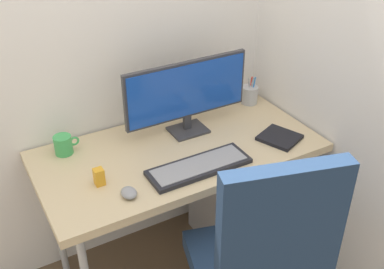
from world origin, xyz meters
The scene contains 11 objects.
ground_plane centered at (0.00, 0.00, 0.00)m, with size 8.00×8.00×0.00m, color brown.
desk centered at (0.00, 0.00, 0.71)m, with size 1.33×0.67×0.76m.
office_chair centered at (0.04, -0.62, 0.58)m, with size 0.61×0.62×1.10m.
filing_cabinet centered at (0.38, 0.02, 0.32)m, with size 0.37×0.47×0.63m.
monitor centered at (0.11, 0.12, 0.97)m, with size 0.64×0.14×0.37m.
keyboard centered at (0.00, -0.19, 0.77)m, with size 0.47×0.16×0.02m.
mouse centered at (-0.34, -0.22, 0.78)m, with size 0.06×0.08×0.03m, color gray.
pen_holder centered at (0.56, 0.21, 0.81)m, with size 0.09×0.09×0.16m.
notebook centered at (0.46, -0.17, 0.77)m, with size 0.17×0.18×0.02m, color black.
coffee_mug centered at (-0.48, 0.22, 0.80)m, with size 0.12×0.08×0.09m.
desk_clamp_accessory centered at (-0.42, -0.08, 0.80)m, with size 0.04×0.04×0.08m, color orange.
Camera 1 is at (-0.84, -1.61, 1.94)m, focal length 42.87 mm.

